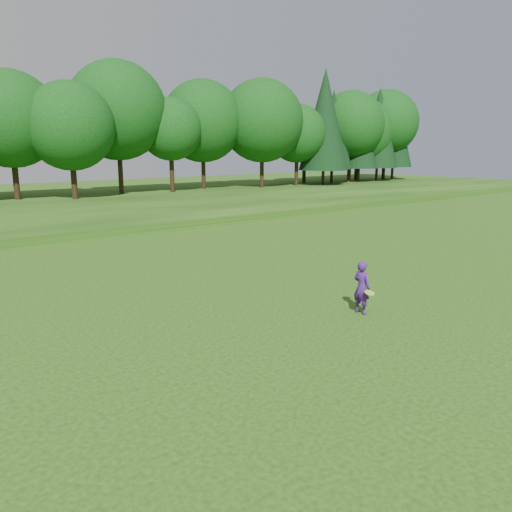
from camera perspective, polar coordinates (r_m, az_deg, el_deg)
ground at (r=13.09m, az=8.19°, el=-10.73°), size 140.00×140.00×0.00m
berm at (r=43.32m, az=-26.92°, el=4.60°), size 130.00×30.00×0.60m
walking_path at (r=29.93m, az=-21.05°, el=1.70°), size 130.00×1.60×0.04m
woman at (r=15.87m, az=12.00°, el=-3.55°), size 0.48×0.86×1.67m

